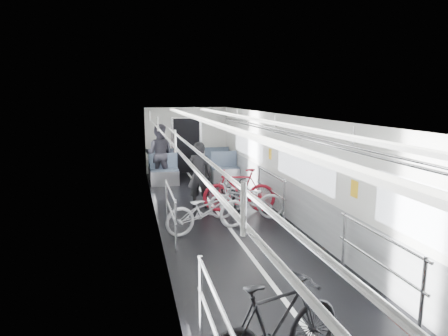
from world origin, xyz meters
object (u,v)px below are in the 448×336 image
object	(u,v)px
bike_right_far	(239,190)
bike_left_far	(207,210)
bike_aisle	(228,191)
person_seated	(159,154)
bike_right_mid	(246,200)
bike_left_mid	(275,327)
person_standing	(199,175)

from	to	relation	value
bike_right_far	bike_left_far	bearing A→B (deg)	-25.53
bike_aisle	person_seated	xyz separation A→B (m)	(-1.50, 3.31, 0.56)
bike_right_mid	person_seated	size ratio (longest dim) A/B	0.90
bike_left_mid	bike_left_far	distance (m)	4.42
bike_left_mid	person_standing	bearing A→B (deg)	-19.88
bike_left_mid	bike_left_far	bearing A→B (deg)	-18.88
person_standing	person_seated	bearing A→B (deg)	-58.92
bike_left_far	bike_aisle	world-z (taller)	bike_left_far
bike_left_mid	bike_aisle	bearing A→B (deg)	-26.63
bike_left_mid	person_standing	size ratio (longest dim) A/B	1.01
bike_right_far	person_standing	world-z (taller)	person_standing
bike_left_mid	bike_right_far	size ratio (longest dim) A/B	0.96
bike_right_mid	bike_aisle	xyz separation A→B (m)	(-0.15, 1.09, -0.05)
bike_left_far	person_seated	world-z (taller)	person_seated
bike_aisle	person_seated	bearing A→B (deg)	98.16
person_standing	bike_aisle	bearing A→B (deg)	-170.17
bike_right_far	person_standing	distance (m)	1.10
bike_left_far	bike_right_mid	world-z (taller)	bike_left_far
bike_left_far	person_seated	distance (m)	5.13
bike_left_mid	bike_right_far	xyz separation A→B (m)	(1.19, 5.71, 0.02)
bike_left_far	person_standing	bearing A→B (deg)	-19.48
bike_left_far	bike_right_far	world-z (taller)	bike_right_far
bike_right_mid	bike_right_far	size ratio (longest dim) A/B	0.97
bike_right_mid	bike_aisle	bearing A→B (deg)	-159.92
bike_right_far	person_seated	bearing A→B (deg)	-142.55
bike_left_mid	bike_right_far	world-z (taller)	bike_right_far
bike_right_mid	person_seated	world-z (taller)	person_seated
bike_left_mid	bike_left_far	size ratio (longest dim) A/B	0.94
bike_left_far	bike_right_mid	xyz separation A→B (m)	(1.05, 0.68, -0.02)
bike_left_far	bike_right_mid	distance (m)	1.25
bike_left_mid	bike_right_mid	distance (m)	5.23
bike_aisle	person_seated	world-z (taller)	person_seated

